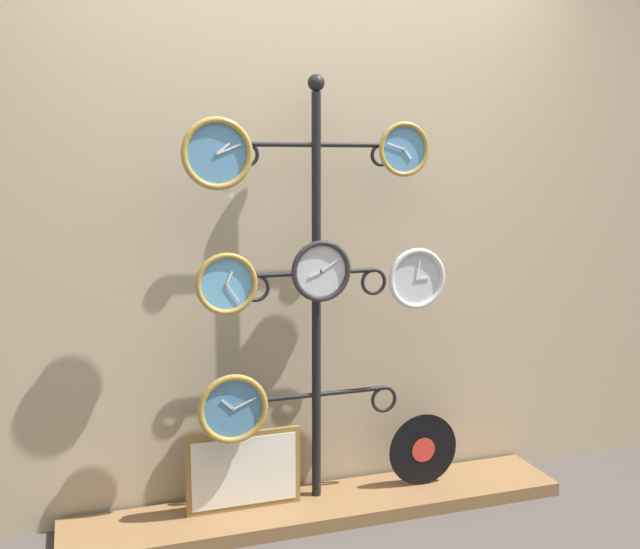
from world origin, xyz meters
TOP-DOWN VIEW (x-y plane):
  - shop_wall at (0.00, 0.57)m, footprint 4.40×0.04m
  - low_shelf at (0.00, 0.35)m, footprint 2.20×0.36m
  - display_stand at (0.00, 0.41)m, footprint 0.76×0.34m
  - clock_top_left at (-0.44, 0.30)m, footprint 0.28×0.04m
  - clock_top_right at (0.36, 0.33)m, footprint 0.23×0.04m
  - clock_middle_left at (-0.41, 0.31)m, footprint 0.25×0.04m
  - clock_middle_center at (-0.01, 0.33)m, footprint 0.26×0.04m
  - clock_middle_right at (0.43, 0.33)m, footprint 0.27×0.04m
  - clock_bottom_left at (-0.39, 0.31)m, footprint 0.29×0.04m
  - vinyl_record at (0.50, 0.36)m, footprint 0.33×0.01m
  - picture_frame at (-0.33, 0.38)m, footprint 0.49×0.02m
  - price_tag_upper at (-0.40, 0.30)m, footprint 0.04×0.00m

SIDE VIEW (x-z plane):
  - low_shelf at x=0.00m, z-range 0.00..0.06m
  - vinyl_record at x=0.50m, z-range 0.06..0.39m
  - picture_frame at x=-0.33m, z-range 0.06..0.40m
  - clock_bottom_left at x=-0.39m, z-range 0.39..0.68m
  - display_stand at x=0.00m, z-range -0.25..1.63m
  - clock_middle_right at x=0.43m, z-range 0.89..1.16m
  - clock_middle_left at x=-0.41m, z-range 0.92..1.17m
  - clock_middle_center at x=-0.01m, z-range 0.95..1.21m
  - shop_wall at x=0.00m, z-range 0.00..2.80m
  - price_tag_upper at x=-0.40m, z-range 1.39..1.42m
  - clock_top_left at x=-0.44m, z-range 1.42..1.70m
  - clock_top_right at x=0.36m, z-range 1.46..1.69m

